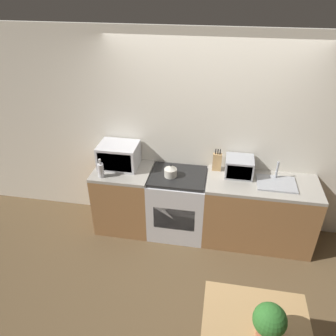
% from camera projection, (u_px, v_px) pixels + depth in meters
% --- Properties ---
extents(ground_plane, '(16.00, 16.00, 0.00)m').
position_uv_depth(ground_plane, '(195.00, 266.00, 4.01)').
color(ground_plane, brown).
extents(wall_back, '(10.00, 0.06, 2.60)m').
position_uv_depth(wall_back, '(207.00, 137.00, 4.15)').
color(wall_back, silver).
rests_on(wall_back, ground_plane).
extents(counter_left_run, '(0.73, 0.62, 0.90)m').
position_uv_depth(counter_left_run, '(125.00, 198.00, 4.46)').
color(counter_left_run, olive).
rests_on(counter_left_run, ground_plane).
extents(counter_right_run, '(1.36, 0.62, 0.90)m').
position_uv_depth(counter_right_run, '(258.00, 212.00, 4.20)').
color(counter_right_run, olive).
rests_on(counter_right_run, ground_plane).
extents(stove_range, '(0.73, 0.62, 0.90)m').
position_uv_depth(stove_range, '(178.00, 204.00, 4.35)').
color(stove_range, silver).
rests_on(stove_range, ground_plane).
extents(kettle, '(0.16, 0.16, 0.17)m').
position_uv_depth(kettle, '(171.00, 171.00, 4.06)').
color(kettle, beige).
rests_on(kettle, stove_range).
extents(microwave, '(0.50, 0.39, 0.31)m').
position_uv_depth(microwave, '(119.00, 155.00, 4.23)').
color(microwave, silver).
rests_on(microwave, counter_left_run).
extents(bottle, '(0.08, 0.08, 0.25)m').
position_uv_depth(bottle, '(101.00, 170.00, 4.03)').
color(bottle, silver).
rests_on(bottle, counter_left_run).
extents(knife_block, '(0.11, 0.06, 0.30)m').
position_uv_depth(knife_block, '(217.00, 162.00, 4.16)').
color(knife_block, tan).
rests_on(knife_block, counter_right_run).
extents(toaster_oven, '(0.34, 0.30, 0.23)m').
position_uv_depth(toaster_oven, '(239.00, 167.00, 4.06)').
color(toaster_oven, '#999BA0').
rests_on(toaster_oven, counter_right_run).
extents(sink_basin, '(0.46, 0.35, 0.24)m').
position_uv_depth(sink_basin, '(276.00, 183.00, 3.94)').
color(sink_basin, '#999BA0').
rests_on(sink_basin, counter_right_run).
extents(dining_table, '(0.84, 0.72, 0.75)m').
position_uv_depth(dining_table, '(255.00, 333.00, 2.60)').
color(dining_table, tan).
rests_on(dining_table, ground_plane).
extents(potted_plant, '(0.25, 0.25, 0.33)m').
position_uv_depth(potted_plant, '(269.00, 322.00, 2.37)').
color(potted_plant, '#9E5B3D').
rests_on(potted_plant, dining_table).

